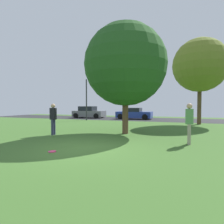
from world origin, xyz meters
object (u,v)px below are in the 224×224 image
(birch_tree_lone, at_px, (125,65))
(oak_tree_left, at_px, (200,65))
(street_lamp_post, at_px, (86,100))
(parked_car_blue, at_px, (134,114))
(parked_car_grey, at_px, (89,113))
(person_catcher, at_px, (189,122))
(frisbee_disc, at_px, (52,152))
(person_thrower, at_px, (53,118))

(birch_tree_lone, xyz_separation_m, oak_tree_left, (4.46, 7.48, 1.10))
(street_lamp_post, bearing_deg, parked_car_blue, 40.32)
(parked_car_grey, bearing_deg, person_catcher, -49.03)
(frisbee_disc, bearing_deg, parked_car_blue, 94.22)
(frisbee_disc, distance_m, parked_car_blue, 16.99)
(birch_tree_lone, height_order, parked_car_blue, birch_tree_lone)
(person_catcher, height_order, parked_car_grey, person_catcher)
(person_catcher, distance_m, frisbee_disc, 5.68)
(person_thrower, distance_m, frisbee_disc, 4.15)
(oak_tree_left, height_order, person_thrower, oak_tree_left)
(frisbee_disc, bearing_deg, person_thrower, 127.02)
(parked_car_blue, bearing_deg, person_thrower, -94.94)
(birch_tree_lone, height_order, oak_tree_left, oak_tree_left)
(frisbee_disc, distance_m, parked_car_grey, 18.50)
(birch_tree_lone, bearing_deg, frisbee_disc, -102.89)
(birch_tree_lone, relative_size, parked_car_grey, 1.54)
(street_lamp_post, bearing_deg, oak_tree_left, -2.75)
(oak_tree_left, distance_m, person_catcher, 10.38)
(person_catcher, relative_size, parked_car_grey, 0.42)
(birch_tree_lone, xyz_separation_m, person_thrower, (-3.61, -1.93, -3.03))
(birch_tree_lone, height_order, person_thrower, birch_tree_lone)
(oak_tree_left, distance_m, street_lamp_post, 11.68)
(parked_car_blue, bearing_deg, parked_car_grey, 179.77)
(birch_tree_lone, xyz_separation_m, frisbee_disc, (-1.18, -5.16, -3.99))
(birch_tree_lone, height_order, parked_car_grey, birch_tree_lone)
(person_thrower, height_order, street_lamp_post, street_lamp_post)
(person_thrower, bearing_deg, birch_tree_lone, 28.67)
(oak_tree_left, bearing_deg, parked_car_blue, 148.05)
(birch_tree_lone, relative_size, parked_car_blue, 1.53)
(oak_tree_left, xyz_separation_m, parked_car_blue, (-6.89, 4.30, -4.48))
(person_catcher, xyz_separation_m, street_lamp_post, (-10.29, 10.02, 1.28))
(person_catcher, height_order, street_lamp_post, street_lamp_post)
(person_thrower, xyz_separation_m, person_catcher, (7.05, -0.06, -0.00))
(oak_tree_left, relative_size, person_thrower, 4.24)
(street_lamp_post, bearing_deg, birch_tree_lone, -49.49)
(street_lamp_post, bearing_deg, frisbee_disc, -66.72)
(birch_tree_lone, relative_size, street_lamp_post, 1.42)
(person_thrower, relative_size, street_lamp_post, 0.39)
(person_thrower, bearing_deg, street_lamp_post, 108.53)
(person_catcher, relative_size, frisbee_disc, 6.47)
(person_catcher, bearing_deg, birch_tree_lone, -29.65)
(person_thrower, distance_m, parked_car_blue, 13.76)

